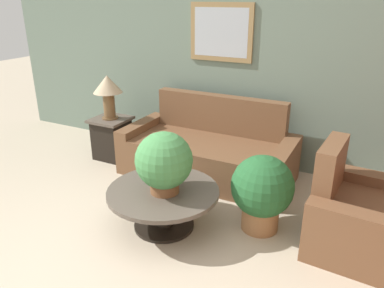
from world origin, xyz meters
The scene contains 8 objects.
wall_back centered at (0.00, 2.93, 1.31)m, with size 7.16×0.09×2.60m.
couch_main centered at (0.06, 2.31, 0.30)m, with size 2.09×0.95×0.94m.
armchair centered at (1.91, 1.58, 0.29)m, with size 0.99×1.03×0.94m.
coffee_table centered at (0.16, 1.05, 0.29)m, with size 1.07×1.07×0.40m.
side_table centered at (-1.34, 2.18, 0.29)m, with size 0.48×0.48×0.57m.
table_lamp centered at (-1.34, 2.18, 0.98)m, with size 0.38×0.38×0.58m.
potted_plant_on_table centered at (0.20, 1.03, 0.71)m, with size 0.53×0.53×0.59m.
potted_plant_floor centered at (1.01, 1.45, 0.42)m, with size 0.59×0.59×0.75m.
Camera 1 is at (1.83, -1.61, 2.12)m, focal length 35.00 mm.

